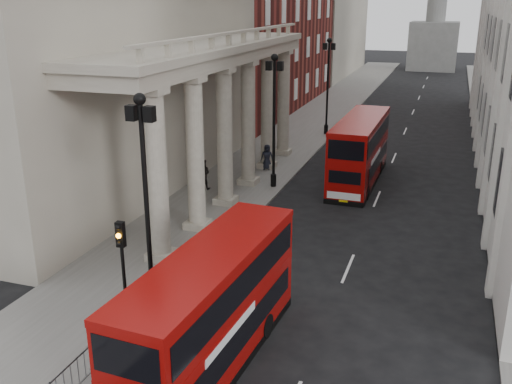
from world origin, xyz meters
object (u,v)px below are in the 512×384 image
(traffic_light, at_px, (122,258))
(pedestrian_a, at_px, (224,180))
(lamp_post_mid, at_px, (274,112))
(bus_near, at_px, (212,308))
(pedestrian_b, at_px, (203,174))
(lamp_post_north, at_px, (328,80))
(pedestrian_c, at_px, (267,157))
(bus_far, at_px, (360,149))
(lamp_post_south, at_px, (146,190))

(traffic_light, height_order, pedestrian_a, traffic_light)
(lamp_post_mid, distance_m, traffic_light, 18.11)
(bus_near, relative_size, pedestrian_b, 4.90)
(lamp_post_north, xyz_separation_m, pedestrian_c, (-1.56, -12.46, -3.90))
(lamp_post_mid, xyz_separation_m, pedestrian_c, (-1.56, 3.54, -3.90))
(lamp_post_north, bearing_deg, bus_far, -69.11)
(pedestrian_a, bearing_deg, pedestrian_c, 88.90)
(lamp_post_north, xyz_separation_m, traffic_light, (0.10, -34.02, -1.80))
(lamp_post_south, height_order, pedestrian_b, lamp_post_south)
(traffic_light, relative_size, pedestrian_c, 2.40)
(pedestrian_c, bearing_deg, lamp_post_south, -94.04)
(lamp_post_south, distance_m, bus_near, 5.23)
(lamp_post_south, height_order, traffic_light, lamp_post_south)
(bus_near, relative_size, pedestrian_a, 5.28)
(lamp_post_mid, height_order, pedestrian_c, lamp_post_mid)
(traffic_light, xyz_separation_m, pedestrian_b, (-4.16, 16.13, -2.02))
(lamp_post_north, bearing_deg, bus_near, -84.03)
(lamp_post_south, relative_size, lamp_post_north, 1.00)
(lamp_post_mid, relative_size, traffic_light, 1.93)
(traffic_light, distance_m, pedestrian_c, 21.72)
(pedestrian_c, bearing_deg, bus_far, -13.17)
(lamp_post_mid, relative_size, lamp_post_north, 1.00)
(traffic_light, bearing_deg, pedestrian_c, 94.40)
(lamp_post_mid, distance_m, bus_near, 19.09)
(traffic_light, xyz_separation_m, bus_far, (4.85, 21.03, -0.87))
(lamp_post_mid, xyz_separation_m, lamp_post_north, (0.00, 16.00, 0.00))
(lamp_post_south, relative_size, bus_far, 0.84)
(bus_far, distance_m, pedestrian_b, 10.33)
(bus_near, xyz_separation_m, pedestrian_b, (-7.68, 16.64, -1.02))
(bus_far, bearing_deg, lamp_post_mid, -147.83)
(bus_near, bearing_deg, bus_far, 90.01)
(lamp_post_mid, height_order, bus_far, lamp_post_mid)
(bus_near, bearing_deg, pedestrian_b, 118.33)
(pedestrian_b, relative_size, pedestrian_c, 1.08)
(lamp_post_south, distance_m, pedestrian_b, 15.17)
(pedestrian_c, bearing_deg, pedestrian_a, -107.06)
(lamp_post_north, distance_m, pedestrian_c, 13.15)
(pedestrian_a, height_order, pedestrian_b, pedestrian_b)
(bus_far, distance_m, pedestrian_a, 9.28)
(lamp_post_north, xyz_separation_m, pedestrian_a, (-2.45, -18.44, -3.90))
(traffic_light, bearing_deg, bus_far, 77.00)
(lamp_post_south, distance_m, lamp_post_mid, 16.00)
(bus_far, bearing_deg, traffic_light, -102.15)
(lamp_post_north, bearing_deg, pedestrian_a, -97.56)
(pedestrian_b, bearing_deg, bus_near, 107.22)
(traffic_light, height_order, pedestrian_b, traffic_light)
(pedestrian_a, distance_m, pedestrian_c, 6.04)
(pedestrian_c, bearing_deg, traffic_light, -94.20)
(bus_far, bearing_deg, lamp_post_south, -103.76)
(bus_near, relative_size, pedestrian_c, 5.28)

